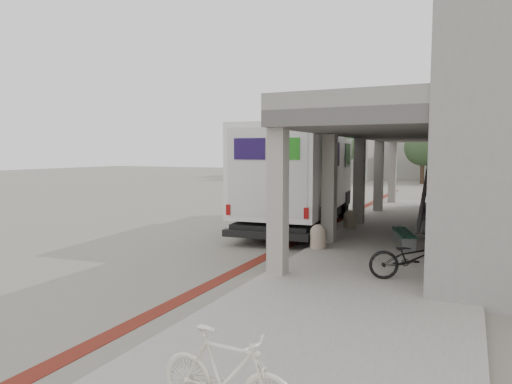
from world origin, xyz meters
The scene contains 14 objects.
ground centered at (0.00, 0.00, 0.00)m, with size 120.00×120.00×0.00m, color slate.
bike_lane_stripe centered at (1.00, 2.00, 0.01)m, with size 0.35×40.00×0.01m, color maroon.
sidewalk centered at (4.00, 0.00, 0.06)m, with size 4.40×28.00×0.12m, color gray.
transit_building centered at (6.83, 4.50, 3.40)m, with size 7.60×17.00×7.00m.
distant_backdrop centered at (-2.84, 35.89, 2.70)m, with size 28.00×10.00×6.50m.
tree_left centered at (-5.00, 28.00, 3.18)m, with size 3.20×3.20×4.80m.
tree_mid centered at (2.00, 30.00, 3.18)m, with size 3.20×3.20×4.80m.
fedex_truck centered at (0.13, 3.38, 1.97)m, with size 3.53×8.89×3.70m.
bench centered at (4.23, 0.75, 0.42)m, with size 0.91×1.83×0.42m.
bollard_near centered at (2.10, -0.54, 0.46)m, with size 0.45×0.45×0.67m.
bollard_far centered at (2.10, 3.13, 0.44)m, with size 0.43×0.43×0.65m.
utility_cabinet centered at (4.80, 3.34, 0.63)m, with size 0.46×0.61×1.02m, color slate.
bicycle_black centered at (4.88, -2.78, 0.60)m, with size 0.63×1.81×0.95m, color black.
bicycle_cream centered at (3.77, -8.85, 0.58)m, with size 0.44×1.55×0.93m, color silver.
Camera 1 is at (5.91, -12.68, 2.80)m, focal length 32.00 mm.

